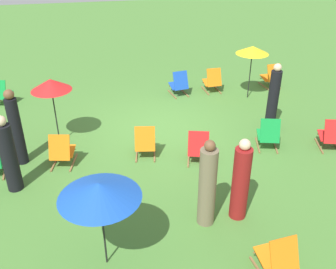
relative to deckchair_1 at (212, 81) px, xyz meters
The scene contains 19 objects.
ground_plane 3.27m from the deckchair_1, 45.97° to the left, with size 40.00×40.00×0.00m, color #477A33.
deckchair_1 is the anchor object (origin of this frame).
deckchair_2 4.39m from the deckchair_1, 68.02° to the left, with size 0.67×0.86×0.83m.
deckchair_3 1.16m from the deckchair_1, ahead, with size 0.58×0.82×0.83m.
deckchair_4 2.12m from the deckchair_1, behind, with size 0.54×0.80×0.83m.
deckchair_5 7.73m from the deckchair_1, 80.09° to the left, with size 0.55×0.80×0.83m.
deckchair_6 3.83m from the deckchair_1, 93.80° to the left, with size 0.66×0.86×0.83m.
deckchair_8 4.57m from the deckchair_1, 51.65° to the left, with size 0.60×0.83×0.83m.
deckchair_9 5.98m from the deckchair_1, 36.72° to the left, with size 0.63×0.84×0.83m.
deckchair_10 6.76m from the deckchair_1, ahead, with size 0.64×0.85×0.83m.
deckchair_12 4.55m from the deckchair_1, 112.97° to the left, with size 0.67×0.86×0.83m.
umbrella_0 1.73m from the deckchair_1, 143.47° to the left, with size 1.02×1.02×1.70m.
umbrella_1 5.65m from the deckchair_1, 26.50° to the left, with size 0.99×0.99×1.74m.
umbrella_2 7.96m from the deckchair_1, 59.51° to the left, with size 1.29×1.29×1.64m.
person_0 7.23m from the deckchair_1, 36.79° to the left, with size 0.39×0.39×1.74m.
person_1 6.53m from the deckchair_1, 71.37° to the left, with size 0.46×0.46×1.79m.
person_2 6.30m from the deckchair_1, 76.96° to the left, with size 0.40×0.40×1.71m.
person_3 3.05m from the deckchair_1, 104.18° to the left, with size 0.32×0.32×1.88m.
person_4 6.64m from the deckchair_1, 29.61° to the left, with size 0.32×0.32×1.86m.
Camera 1 is at (1.67, 9.20, 5.05)m, focal length 41.04 mm.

